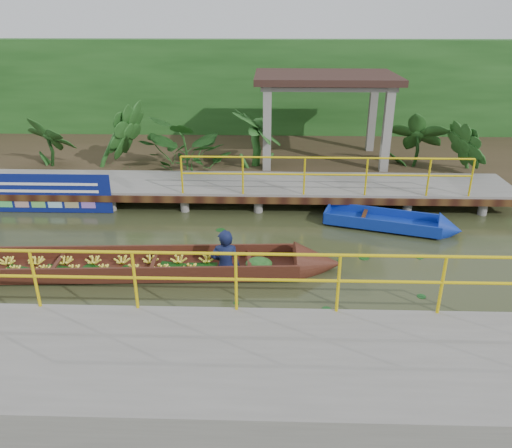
{
  "coord_description": "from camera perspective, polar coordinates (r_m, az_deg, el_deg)",
  "views": [
    {
      "loc": [
        1.32,
        -9.84,
        5.11
      ],
      "look_at": [
        1.01,
        0.5,
        0.6
      ],
      "focal_mm": 35.0,
      "sensor_mm": 36.0,
      "label": 1
    }
  ],
  "objects": [
    {
      "name": "ground",
      "position": [
        11.16,
        -5.25,
        -3.79
      ],
      "size": [
        80.0,
        80.0,
        0.0
      ],
      "primitive_type": "plane",
      "color": "#2C3018",
      "rests_on": "ground"
    },
    {
      "name": "tropical_plants",
      "position": [
        15.62,
        -0.84,
        9.52
      ],
      "size": [
        14.39,
        1.39,
        1.74
      ],
      "color": "#1A4516",
      "rests_on": "ground"
    },
    {
      "name": "pavilion",
      "position": [
        16.39,
        7.89,
        15.31
      ],
      "size": [
        4.4,
        3.0,
        3.0
      ],
      "color": "slate",
      "rests_on": "ground"
    },
    {
      "name": "foliage_backdrop",
      "position": [
        20.12,
        -2.11,
        14.67
      ],
      "size": [
        30.0,
        0.8,
        4.0
      ],
      "primitive_type": "cube",
      "color": "#1A4516",
      "rests_on": "ground"
    },
    {
      "name": "land_strip",
      "position": [
        18.06,
        -2.54,
        7.85
      ],
      "size": [
        30.0,
        8.0,
        0.45
      ],
      "primitive_type": "cube",
      "color": "#302918",
      "rests_on": "ground"
    },
    {
      "name": "near_dock",
      "position": [
        7.42,
        -1.2,
        -16.86
      ],
      "size": [
        18.0,
        2.4,
        1.73
      ],
      "color": "slate",
      "rests_on": "ground"
    },
    {
      "name": "vendor_boat",
      "position": [
        10.79,
        -15.32,
        -4.23
      ],
      "size": [
        9.96,
        1.5,
        2.13
      ],
      "rotation": [
        0.0,
        0.0,
        0.05
      ],
      "color": "#3B1810",
      "rests_on": "ground"
    },
    {
      "name": "moored_blue_boat",
      "position": [
        12.94,
        17.73,
        -0.2
      ],
      "size": [
        3.41,
        1.78,
        0.79
      ],
      "rotation": [
        0.0,
        0.0,
        -0.3
      ],
      "color": "navy",
      "rests_on": "ground"
    },
    {
      "name": "blue_banner",
      "position": [
        14.42,
        -22.78,
        3.26
      ],
      "size": [
        3.45,
        0.04,
        1.08
      ],
      "color": "navy",
      "rests_on": "ground"
    },
    {
      "name": "far_dock",
      "position": [
        14.11,
        -3.65,
        4.35
      ],
      "size": [
        16.0,
        2.06,
        1.66
      ],
      "color": "slate",
      "rests_on": "ground"
    }
  ]
}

